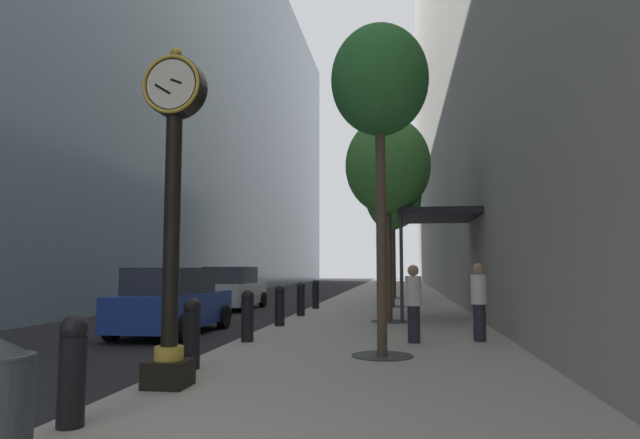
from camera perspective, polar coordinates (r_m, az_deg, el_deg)
ground_plane at (r=29.11m, az=1.39°, el=-8.42°), size 110.00×110.00×0.00m
sidewalk_right at (r=31.88m, az=7.40°, el=-7.96°), size 5.92×80.00×0.14m
building_block_left at (r=37.44m, az=-16.70°, el=14.63°), size 9.00×80.00×28.37m
street_clock at (r=7.64m, az=-15.24°, el=2.42°), size 0.84×0.55×4.63m
bollard_nearest at (r=6.12m, az=-24.57°, el=-13.99°), size 0.28×0.28×1.10m
bollard_second at (r=8.90m, az=-13.31°, el=-11.36°), size 0.28×0.28×1.10m
bollard_third at (r=11.85m, az=-7.62°, el=-9.84°), size 0.28×0.28×1.10m
bollard_fourth at (r=14.88m, az=-4.24°, el=-8.88°), size 0.28×0.28×1.10m
bollard_fifth at (r=17.95m, az=-2.02°, el=-8.23°), size 0.28×0.28×1.10m
bollard_sixth at (r=21.03m, az=-0.46°, el=-7.77°), size 0.28×0.28×1.10m
street_tree_near at (r=10.43m, az=6.29°, el=13.96°), size 1.81×1.81×6.08m
street_tree_mid_near at (r=16.34m, az=7.13°, el=5.57°), size 2.52×2.52×6.05m
street_tree_mid_far at (r=22.41m, az=7.52°, el=1.66°), size 1.96×1.96×5.34m
street_tree_far at (r=28.69m, az=7.70°, el=2.33°), size 2.93×2.93×6.94m
pedestrian_walking at (r=12.27m, az=16.35°, el=-8.10°), size 0.37×0.37×1.66m
pedestrian_by_clock at (r=11.72m, az=9.80°, el=-8.49°), size 0.48×0.48×1.62m
storefront_awning at (r=17.54m, az=12.01°, el=0.20°), size 2.40×3.60×3.30m
car_silver_near at (r=22.64m, az=-9.22°, el=-7.20°), size 2.06×4.16×1.74m
car_blue_mid at (r=14.63m, az=-15.21°, el=-8.36°), size 1.95×4.32×1.71m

